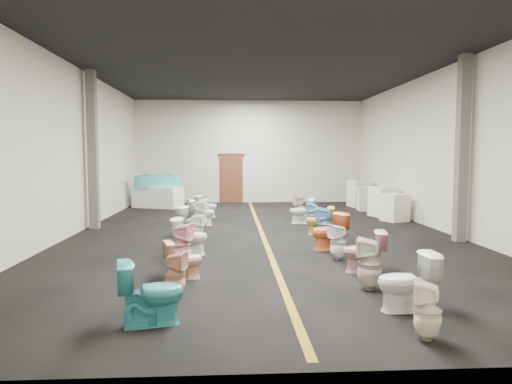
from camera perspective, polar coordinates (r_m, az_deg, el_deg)
floor at (r=12.45m, az=0.70°, el=-5.11°), size 16.00×16.00×0.00m
ceiling at (r=12.50m, az=0.72°, el=15.66°), size 16.00×16.00×0.00m
wall_back at (r=20.26m, az=-0.82°, el=5.05°), size 10.00×0.00×10.00m
wall_front at (r=4.33m, az=7.92°, el=6.39°), size 10.00×0.00×10.00m
wall_left at (r=12.94m, az=-22.06°, el=4.93°), size 0.00×16.00×16.00m
wall_right at (r=13.56m, az=22.37°, el=4.89°), size 0.00×16.00×16.00m
aisle_stripe at (r=12.45m, az=0.70°, el=-5.10°), size 0.12×15.60×0.01m
back_door at (r=20.21m, az=-3.08°, el=1.65°), size 1.00×0.10×2.10m
door_frame at (r=20.20m, az=-3.09°, el=4.68°), size 1.15×0.08×0.10m
column_left at (r=13.81m, az=-19.73°, el=4.96°), size 0.25×0.25×4.50m
column_right at (r=12.11m, az=24.36°, el=4.89°), size 0.25×0.25×4.50m
display_table at (r=18.77m, az=-12.14°, el=-0.63°), size 2.08×1.56×0.83m
bathtub at (r=18.72m, az=-12.17°, el=1.37°), size 1.83×0.92×0.55m
appliance_crate_a at (r=15.22m, az=16.96°, el=-1.89°), size 0.87×0.87×0.86m
appliance_crate_b at (r=16.29m, az=15.58°, el=-1.16°), size 0.94×0.94×1.02m
appliance_crate_c at (r=17.89m, az=13.85°, el=-0.82°), size 0.87×0.87×0.89m
appliance_crate_d at (r=19.04m, az=12.78°, el=-0.19°), size 0.90×0.90×1.08m
toilet_left_0 at (r=5.94m, az=-12.97°, el=-12.16°), size 0.88×0.62×0.82m
toilet_left_1 at (r=6.96m, az=-10.07°, el=-10.16°), size 0.38×0.38×0.69m
toilet_left_2 at (r=7.94m, az=-9.04°, el=-8.36°), size 0.74×0.55×0.67m
toilet_left_3 at (r=8.77m, az=-9.28°, el=-6.57°), size 0.47×0.47×0.83m
toilet_left_4 at (r=9.85m, az=-8.23°, el=-5.49°), size 0.84×0.60×0.77m
toilet_left_5 at (r=10.76m, az=-7.44°, el=-4.71°), size 0.39×0.39×0.74m
toilet_left_6 at (r=11.84m, az=-7.91°, el=-3.72°), size 0.89×0.70×0.79m
toilet_left_7 at (r=12.81m, az=-7.03°, el=-2.94°), size 0.47×0.46×0.85m
toilet_left_8 at (r=13.71m, az=-6.88°, el=-2.55°), size 0.88×0.65×0.80m
toilet_left_9 at (r=14.77m, az=-6.76°, el=-2.19°), size 0.42×0.41×0.72m
toilet_left_10 at (r=15.63m, az=-6.22°, el=-1.77°), size 0.79×0.54×0.74m
toilet_left_11 at (r=16.76m, az=-6.57°, el=-1.44°), size 0.31×0.31×0.68m
toilet_right_0 at (r=5.70m, az=20.67°, el=-13.75°), size 0.41×0.41×0.69m
toilet_right_1 at (r=6.59m, az=18.36°, el=-10.62°), size 0.80×0.46×0.81m
toilet_right_2 at (r=7.42m, az=14.01°, el=-8.73°), size 0.50×0.49×0.83m
toilet_right_3 at (r=8.50m, az=13.34°, el=-7.23°), size 0.80×0.52×0.77m
toilet_right_4 at (r=9.35m, az=10.24°, el=-6.21°), size 0.42×0.42×0.73m
toilet_right_5 at (r=10.35m, az=9.12°, el=-4.88°), size 0.91×0.69×0.82m
toilet_right_6 at (r=11.22m, az=8.57°, el=-4.06°), size 0.50×0.50×0.85m
toilet_right_7 at (r=12.20m, az=8.00°, el=-3.56°), size 0.81×0.55×0.76m
toilet_right_8 at (r=13.15m, az=7.13°, el=-2.97°), size 0.43×0.43×0.75m
toilet_right_9 at (r=14.11m, az=5.76°, el=-2.38°), size 0.84×0.60×0.78m
toilet_right_10 at (r=15.06m, az=5.47°, el=-1.96°), size 0.45×0.44×0.76m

